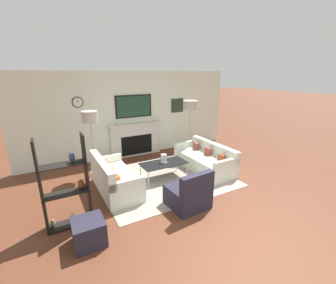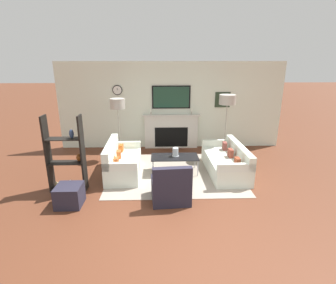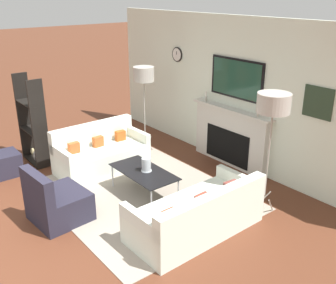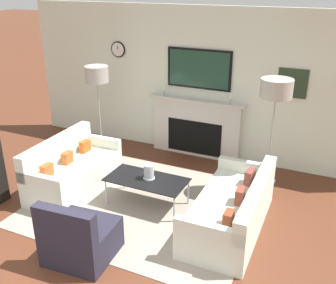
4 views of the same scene
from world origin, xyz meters
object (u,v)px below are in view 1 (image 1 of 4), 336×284
at_px(hurricane_candle, 164,159).
at_px(floor_lamp_right, 190,106).
at_px(couch_left, 114,179).
at_px(shelf_unit, 66,187).
at_px(couch_right, 205,160).
at_px(floor_lamp_left, 90,118).
at_px(armchair, 189,194).
at_px(coffee_table, 164,164).
at_px(ottoman, 89,232).

xyz_separation_m(hurricane_candle, floor_lamp_right, (1.50, 1.06, 1.14)).
xyz_separation_m(couch_left, shelf_unit, (-1.04, -0.82, 0.47)).
xyz_separation_m(couch_left, couch_right, (2.62, 0.00, -0.03)).
xyz_separation_m(couch_right, floor_lamp_left, (-2.83, 1.14, 1.30)).
relative_size(armchair, coffee_table, 0.70).
xyz_separation_m(floor_lamp_right, shelf_unit, (-3.87, -1.96, -0.90)).
xyz_separation_m(couch_right, coffee_table, (-1.30, 0.04, 0.13)).
height_order(armchair, coffee_table, armchair).
distance_m(coffee_table, floor_lamp_right, 2.26).
bearing_deg(hurricane_candle, couch_right, -3.48).
distance_m(hurricane_candle, floor_lamp_right, 2.17).
xyz_separation_m(coffee_table, floor_lamp_left, (-1.53, 1.10, 1.16)).
height_order(couch_left, coffee_table, couch_left).
relative_size(couch_right, floor_lamp_left, 1.09).
relative_size(shelf_unit, ottoman, 3.42).
height_order(couch_left, floor_lamp_left, floor_lamp_left).
bearing_deg(couch_right, floor_lamp_right, 79.27).
relative_size(coffee_table, ottoman, 2.42).
relative_size(floor_lamp_right, shelf_unit, 1.09).
relative_size(floor_lamp_right, ottoman, 3.75).
height_order(armchair, floor_lamp_left, floor_lamp_left).
bearing_deg(floor_lamp_left, coffee_table, -35.75).
bearing_deg(couch_left, coffee_table, 1.88).
height_order(floor_lamp_left, floor_lamp_right, floor_lamp_right).
bearing_deg(armchair, floor_lamp_right, 56.11).
distance_m(coffee_table, hurricane_candle, 0.13).
bearing_deg(shelf_unit, couch_left, 38.39).
distance_m(couch_right, shelf_unit, 3.78).
bearing_deg(shelf_unit, coffee_table, 20.15).
xyz_separation_m(armchair, floor_lamp_left, (-1.37, 2.50, 1.29)).
distance_m(couch_right, floor_lamp_left, 3.32).
height_order(couch_right, floor_lamp_right, floor_lamp_right).
relative_size(armchair, shelf_unit, 0.49).
bearing_deg(couch_right, ottoman, -156.91).
bearing_deg(floor_lamp_left, couch_right, -21.94).
relative_size(couch_left, hurricane_candle, 7.62).
bearing_deg(shelf_unit, couch_right, 12.69).
xyz_separation_m(couch_right, hurricane_candle, (-1.29, 0.08, 0.25)).
bearing_deg(couch_right, hurricane_candle, 176.52).
bearing_deg(couch_right, floor_lamp_left, 158.06).
relative_size(couch_right, shelf_unit, 1.13).
height_order(armchair, ottoman, armchair).
relative_size(couch_left, floor_lamp_right, 0.92).
relative_size(couch_left, coffee_table, 1.42).
xyz_separation_m(armchair, ottoman, (-1.98, -0.11, -0.07)).
xyz_separation_m(hurricane_candle, floor_lamp_left, (-1.55, 1.06, 1.04)).
bearing_deg(floor_lamp_right, floor_lamp_left, -180.00).
distance_m(couch_left, floor_lamp_left, 1.72).
relative_size(couch_left, shelf_unit, 1.00).
bearing_deg(ottoman, floor_lamp_right, 35.47).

